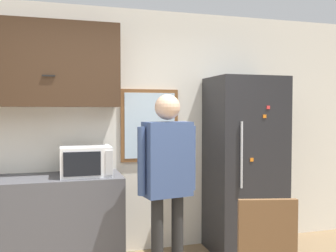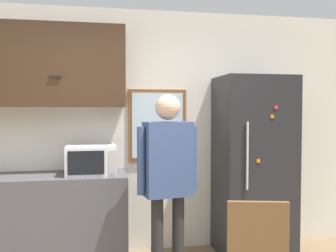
{
  "view_description": "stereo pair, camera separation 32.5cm",
  "coord_description": "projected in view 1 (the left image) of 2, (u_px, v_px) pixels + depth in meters",
  "views": [
    {
      "loc": [
        -0.67,
        -2.07,
        1.58
      ],
      "look_at": [
        0.25,
        1.11,
        1.44
      ],
      "focal_mm": 40.0,
      "sensor_mm": 36.0,
      "label": 1
    },
    {
      "loc": [
        -0.36,
        -2.15,
        1.58
      ],
      "look_at": [
        0.25,
        1.11,
        1.44
      ],
      "focal_mm": 40.0,
      "sensor_mm": 36.0,
      "label": 2
    }
  ],
  "objects": [
    {
      "name": "back_wall",
      "position": [
        123.0,
        131.0,
        4.15
      ],
      "size": [
        6.0,
        0.06,
        2.7
      ],
      "color": "silver",
      "rests_on": "ground_plane"
    },
    {
      "name": "counter",
      "position": [
        10.0,
        228.0,
        3.55
      ],
      "size": [
        2.12,
        0.61,
        0.94
      ],
      "color": "#4C4C51",
      "rests_on": "ground_plane"
    },
    {
      "name": "upper_cabinets",
      "position": [
        9.0,
        63.0,
        3.61
      ],
      "size": [
        2.12,
        0.37,
        0.84
      ],
      "color": "#3D2819"
    },
    {
      "name": "microwave",
      "position": [
        86.0,
        161.0,
        3.69
      ],
      "size": [
        0.49,
        0.4,
        0.29
      ],
      "color": "white",
      "rests_on": "counter"
    },
    {
      "name": "person",
      "position": [
        167.0,
        169.0,
        3.37
      ],
      "size": [
        0.57,
        0.29,
        1.73
      ],
      "rotation": [
        0.0,
        0.0,
        0.16
      ],
      "color": "black",
      "rests_on": "ground_plane"
    },
    {
      "name": "refrigerator",
      "position": [
        245.0,
        165.0,
        4.19
      ],
      "size": [
        0.78,
        0.67,
        1.95
      ],
      "color": "#232326",
      "rests_on": "ground_plane"
    },
    {
      "name": "window",
      "position": [
        150.0,
        125.0,
        4.19
      ],
      "size": [
        0.65,
        0.05,
        0.81
      ],
      "color": "brown"
    }
  ]
}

